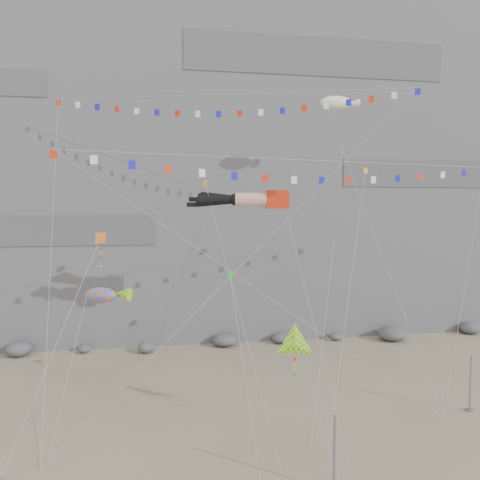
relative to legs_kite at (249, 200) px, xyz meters
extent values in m
plane|color=gray|center=(-0.42, -5.97, -14.86)|extent=(120.00, 120.00, 0.00)
cube|color=slate|center=(-0.42, 26.03, 10.14)|extent=(80.00, 28.00, 50.00)
cylinder|color=gray|center=(1.60, -14.49, -12.88)|extent=(0.12, 0.12, 3.96)
cylinder|color=gray|center=(14.38, -7.20, -12.86)|extent=(0.12, 0.12, 4.00)
cube|color=red|center=(2.13, -0.38, 0.01)|extent=(2.11, 2.63, 1.39)
cylinder|color=tan|center=(0.00, -0.70, 0.01)|extent=(2.51, 1.43, 1.03)
sphere|color=black|center=(-1.16, -0.49, 0.01)|extent=(0.94, 0.94, 0.94)
cone|color=black|center=(-2.53, -0.24, -0.07)|extent=(2.93, 1.35, 0.96)
cube|color=black|center=(-4.38, 0.09, -0.39)|extent=(0.97, 0.56, 0.34)
cylinder|color=tan|center=(0.25, 0.67, 0.01)|extent=(2.51, 1.43, 1.03)
sphere|color=black|center=(-0.91, 0.88, 0.01)|extent=(0.94, 0.94, 0.94)
cone|color=black|center=(-2.28, 1.13, 0.14)|extent=(2.94, 1.35, 1.03)
cube|color=black|center=(-4.13, 1.47, 0.04)|extent=(0.97, 0.56, 0.34)
cylinder|color=gray|center=(2.43, -7.45, -7.40)|extent=(0.03, 0.03, 20.49)
cylinder|color=gray|center=(-7.16, -2.67, -2.83)|extent=(0.03, 0.03, 30.70)
cube|color=gray|center=(-13.42, -9.96, -14.81)|extent=(0.16, 0.16, 0.10)
cylinder|color=gray|center=(7.94, -5.20, -5.96)|extent=(0.03, 0.03, 20.17)
cube|color=gray|center=(11.89, -7.98, -14.81)|extent=(0.16, 0.16, 0.10)
cylinder|color=gray|center=(-13.11, -6.52, -8.77)|extent=(0.03, 0.03, 15.58)
cylinder|color=gray|center=(-11.95, -7.10, -10.52)|extent=(0.03, 0.03, 9.84)
cube|color=gray|center=(-13.20, -9.17, -14.81)|extent=(0.16, 0.16, 0.10)
cylinder|color=gray|center=(1.81, -10.99, -12.02)|extent=(0.03, 0.03, 8.40)
cylinder|color=gray|center=(10.30, -1.71, -2.95)|extent=(0.03, 0.03, 27.59)
cube|color=gray|center=(11.57, -8.65, -14.81)|extent=(0.16, 0.16, 0.10)
cylinder|color=gray|center=(-1.93, -5.63, -6.76)|extent=(0.03, 0.03, 21.13)
cube|color=gray|center=(-0.54, -12.32, -14.81)|extent=(0.16, 0.16, 0.10)
cylinder|color=gray|center=(4.06, -6.10, -8.71)|extent=(0.03, 0.03, 16.17)
cube|color=gray|center=(1.58, -10.80, -14.81)|extent=(0.16, 0.16, 0.10)
cylinder|color=gray|center=(-2.04, -8.98, -10.04)|extent=(0.03, 0.03, 13.42)
cylinder|color=gray|center=(6.29, -5.06, -6.15)|extent=(0.03, 0.03, 23.00)
cube|color=gray|center=(2.35, -11.52, -14.81)|extent=(0.16, 0.16, 0.10)
camera|label=1|loc=(-6.81, -35.91, -0.62)|focal=35.00mm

